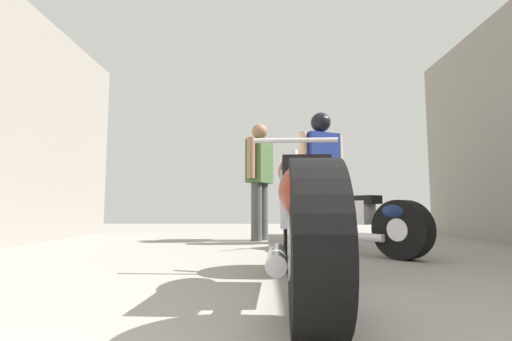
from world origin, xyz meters
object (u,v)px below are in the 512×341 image
(motorcycle_maroon_cruiser, at_px, (302,216))
(mechanic_in_blue, at_px, (260,174))
(motorcycle_black_naked, at_px, (351,220))
(mechanic_with_helmet, at_px, (321,164))

(motorcycle_maroon_cruiser, xyz_separation_m, mechanic_in_blue, (-0.26, 3.53, 0.57))
(motorcycle_black_naked, bearing_deg, motorcycle_maroon_cruiser, -110.62)
(motorcycle_maroon_cruiser, relative_size, motorcycle_black_naked, 1.42)
(mechanic_in_blue, height_order, mechanic_with_helmet, mechanic_with_helmet)
(motorcycle_black_naked, xyz_separation_m, mechanic_in_blue, (-0.97, 1.64, 0.64))
(mechanic_with_helmet, bearing_deg, mechanic_in_blue, 155.44)
(motorcycle_maroon_cruiser, height_order, mechanic_with_helmet, mechanic_with_helmet)
(motorcycle_maroon_cruiser, relative_size, mechanic_in_blue, 1.22)
(motorcycle_black_naked, bearing_deg, mechanic_with_helmet, 94.65)
(motorcycle_maroon_cruiser, height_order, motorcycle_black_naked, motorcycle_maroon_cruiser)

